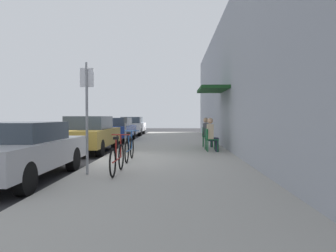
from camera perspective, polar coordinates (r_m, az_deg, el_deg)
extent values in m
plane|color=#2D2D30|center=(10.40, -12.32, -6.45)|extent=(60.00, 60.00, 0.00)
cube|color=#9E9B93|center=(12.07, 0.49, -4.99)|extent=(4.50, 32.00, 0.12)
cube|color=#999EA8|center=(12.28, 11.90, 8.84)|extent=(0.30, 32.00, 6.00)
cube|color=#19471E|center=(13.60, 7.85, 6.47)|extent=(1.10, 2.80, 0.12)
cube|color=#B7B7BC|center=(8.06, -24.96, -4.55)|extent=(1.80, 4.40, 0.59)
cube|color=#333D47|center=(8.15, -24.53, -0.89)|extent=(1.48, 2.11, 0.43)
cylinder|color=black|center=(9.04, -16.51, -5.66)|extent=(0.22, 0.64, 0.64)
cylinder|color=black|center=(9.65, -25.51, -5.29)|extent=(0.22, 0.64, 0.64)
cylinder|color=black|center=(6.54, -24.07, -8.56)|extent=(0.22, 0.64, 0.64)
cube|color=#A58433|center=(13.41, -13.90, -1.89)|extent=(1.80, 4.40, 0.64)
cube|color=#333D47|center=(13.53, -13.75, 0.59)|extent=(1.48, 2.11, 0.52)
cylinder|color=black|center=(14.57, -9.44, -2.83)|extent=(0.22, 0.64, 0.64)
cylinder|color=black|center=(14.96, -15.41, -2.76)|extent=(0.22, 0.64, 0.64)
cylinder|color=black|center=(11.92, -11.98, -3.86)|extent=(0.22, 0.64, 0.64)
cylinder|color=black|center=(12.39, -19.13, -3.71)|extent=(0.22, 0.64, 0.64)
cube|color=navy|center=(19.19, -9.13, -0.86)|extent=(1.80, 4.40, 0.59)
cube|color=#333D47|center=(19.32, -9.05, 0.74)|extent=(1.48, 2.11, 0.48)
cylinder|color=black|center=(20.42, -6.22, -1.53)|extent=(0.22, 0.64, 0.64)
cylinder|color=black|center=(20.70, -10.57, -1.50)|extent=(0.22, 0.64, 0.64)
cylinder|color=black|center=(17.73, -7.44, -2.02)|extent=(0.22, 0.64, 0.64)
cylinder|color=black|center=(18.04, -12.41, -1.98)|extent=(0.22, 0.64, 0.64)
cube|color=silver|center=(25.41, -6.46, -0.19)|extent=(1.80, 4.40, 0.62)
cube|color=#333D47|center=(25.55, -6.42, 1.07)|extent=(1.48, 2.11, 0.49)
cylinder|color=black|center=(26.68, -4.36, -0.76)|extent=(0.22, 0.64, 0.64)
cylinder|color=black|center=(26.89, -7.72, -0.75)|extent=(0.22, 0.64, 0.64)
cylinder|color=black|center=(23.97, -5.04, -1.04)|extent=(0.22, 0.64, 0.64)
cylinder|color=black|center=(24.20, -8.77, -1.03)|extent=(0.22, 0.64, 0.64)
cylinder|color=slate|center=(12.77, -7.56, -1.89)|extent=(0.07, 0.07, 1.10)
cube|color=#383D42|center=(12.74, -7.58, 1.07)|extent=(0.12, 0.10, 0.22)
cylinder|color=gray|center=(7.68, -14.20, 1.30)|extent=(0.06, 0.06, 2.60)
cube|color=white|center=(7.75, -14.21, 8.34)|extent=(0.32, 0.02, 0.44)
torus|color=black|center=(8.24, -8.31, -5.41)|extent=(0.04, 0.66, 0.66)
torus|color=black|center=(7.21, -9.77, -6.43)|extent=(0.04, 0.66, 0.66)
cylinder|color=maroon|center=(7.72, -8.99, -5.89)|extent=(0.04, 1.05, 0.04)
cylinder|color=maroon|center=(7.55, -9.22, -4.16)|extent=(0.04, 0.04, 0.50)
cube|color=black|center=(7.53, -9.23, -2.11)|extent=(0.10, 0.20, 0.06)
cylinder|color=maroon|center=(8.16, -8.38, -3.50)|extent=(0.03, 0.03, 0.56)
cylinder|color=maroon|center=(8.14, -8.39, -1.54)|extent=(0.46, 0.03, 0.03)
torus|color=black|center=(10.40, -6.43, -3.92)|extent=(0.04, 0.66, 0.66)
torus|color=black|center=(9.36, -7.34, -4.55)|extent=(0.04, 0.66, 0.66)
cylinder|color=#1E4C8C|center=(9.88, -6.86, -4.22)|extent=(0.04, 1.05, 0.04)
cylinder|color=#1E4C8C|center=(9.71, -7.00, -2.84)|extent=(0.04, 0.04, 0.50)
cube|color=black|center=(9.69, -7.00, -1.25)|extent=(0.10, 0.20, 0.06)
cylinder|color=#1E4C8C|center=(10.32, -6.47, -2.40)|extent=(0.03, 0.03, 0.56)
cylinder|color=#1E4C8C|center=(10.31, -6.48, -0.85)|extent=(0.46, 0.03, 0.03)
cylinder|color=#14592D|center=(12.66, 8.57, -3.40)|extent=(0.04, 0.04, 0.45)
cylinder|color=#14592D|center=(12.29, 8.85, -3.56)|extent=(0.04, 0.04, 0.45)
cylinder|color=#14592D|center=(12.61, 6.86, -3.42)|extent=(0.04, 0.04, 0.45)
cylinder|color=#14592D|center=(12.23, 7.09, -3.57)|extent=(0.04, 0.04, 0.45)
cube|color=#14592D|center=(12.43, 7.85, -2.38)|extent=(0.46, 0.46, 0.03)
cube|color=#14592D|center=(12.39, 6.91, -1.44)|extent=(0.05, 0.44, 0.40)
cylinder|color=#232838|center=(12.57, 8.59, -3.39)|extent=(0.11, 0.11, 0.47)
cylinder|color=#232838|center=(12.53, 8.01, -2.33)|extent=(0.37, 0.15, 0.14)
cylinder|color=#232838|center=(12.37, 8.74, -3.47)|extent=(0.11, 0.11, 0.47)
cylinder|color=#232838|center=(12.34, 8.14, -2.39)|extent=(0.37, 0.15, 0.14)
cube|color=#CCB28C|center=(12.40, 7.49, -0.98)|extent=(0.23, 0.37, 0.56)
sphere|color=tan|center=(12.38, 7.49, 0.92)|extent=(0.22, 0.22, 0.22)
cylinder|color=#14592D|center=(13.48, 8.25, -3.09)|extent=(0.04, 0.04, 0.45)
cylinder|color=#14592D|center=(13.10, 8.28, -3.23)|extent=(0.04, 0.04, 0.45)
cylinder|color=#14592D|center=(13.48, 6.64, -3.08)|extent=(0.04, 0.04, 0.45)
cylinder|color=#14592D|center=(13.10, 6.62, -3.22)|extent=(0.04, 0.04, 0.45)
cube|color=#14592D|center=(13.27, 7.45, -2.12)|extent=(0.48, 0.48, 0.03)
cube|color=#14592D|center=(13.26, 6.57, -1.24)|extent=(0.07, 0.44, 0.40)
cylinder|color=#14592D|center=(14.50, 7.81, -2.75)|extent=(0.04, 0.04, 0.45)
cylinder|color=#14592D|center=(14.13, 7.77, -2.87)|extent=(0.04, 0.04, 0.45)
cylinder|color=#14592D|center=(14.52, 6.31, -2.74)|extent=(0.04, 0.04, 0.45)
cylinder|color=#14592D|center=(14.14, 6.23, -2.86)|extent=(0.04, 0.04, 0.45)
cube|color=#14592D|center=(14.30, 7.03, -1.84)|extent=(0.50, 0.50, 0.03)
cube|color=#14592D|center=(14.30, 6.22, -1.02)|extent=(0.09, 0.44, 0.40)
cylinder|color=#232838|center=(14.41, 7.76, -2.74)|extent=(0.11, 0.11, 0.47)
cylinder|color=#232838|center=(14.40, 7.25, -1.80)|extent=(0.38, 0.19, 0.14)
cylinder|color=#232838|center=(14.21, 7.74, -2.80)|extent=(0.11, 0.11, 0.47)
cylinder|color=#232838|center=(14.20, 7.22, -1.85)|extent=(0.38, 0.19, 0.14)
cube|color=#595960|center=(14.29, 6.72, -0.62)|extent=(0.27, 0.39, 0.56)
sphere|color=tan|center=(14.28, 6.72, 1.02)|extent=(0.22, 0.22, 0.22)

